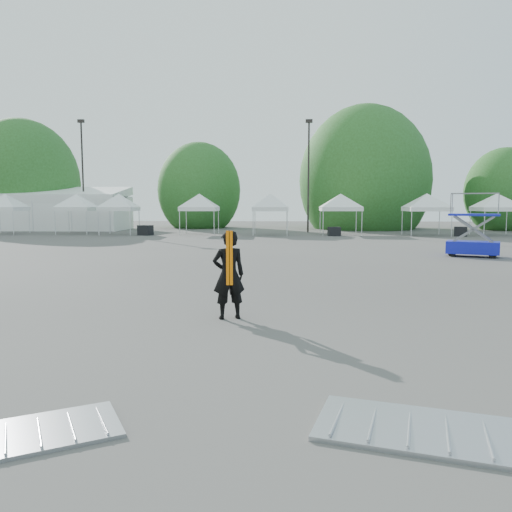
{
  "coord_description": "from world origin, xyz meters",
  "views": [
    {
      "loc": [
        0.75,
        -12.36,
        2.52
      ],
      "look_at": [
        0.13,
        -0.79,
        1.3
      ],
      "focal_mm": 35.0,
      "sensor_mm": 36.0,
      "label": 1
    }
  ],
  "objects": [
    {
      "name": "crate_west",
      "position": [
        -10.21,
        26.99,
        0.4
      ],
      "size": [
        1.26,
        1.13,
        0.8
      ],
      "primitive_type": "cube",
      "rotation": [
        0.0,
        0.0,
        -0.39
      ],
      "color": "black",
      "rests_on": "ground"
    },
    {
      "name": "crate_east",
      "position": [
        14.56,
        27.04,
        0.37
      ],
      "size": [
        1.15,
        1.02,
        0.74
      ],
      "primitive_type": "cube",
      "rotation": [
        0.0,
        0.0,
        -0.34
      ],
      "color": "black",
      "rests_on": "ground"
    },
    {
      "name": "barrier_left",
      "position": [
        -2.05,
        -7.35,
        0.03
      ],
      "size": [
        2.24,
        1.86,
        0.06
      ],
      "rotation": [
        0.0,
        0.0,
        0.51
      ],
      "color": "#A5A8AD",
      "rests_on": "ground"
    },
    {
      "name": "scissor_lift",
      "position": [
        9.82,
        11.82,
        1.52
      ],
      "size": [
        2.61,
        1.97,
        3.02
      ],
      "rotation": [
        0.0,
        0.0,
        -0.39
      ],
      "color": "#0F0DAB",
      "rests_on": "ground"
    },
    {
      "name": "ground",
      "position": [
        0.0,
        0.0,
        0.0
      ],
      "size": [
        120.0,
        120.0,
        0.0
      ],
      "primitive_type": "plane",
      "color": "#474442",
      "rests_on": "ground"
    },
    {
      "name": "barrier_mid",
      "position": [
        2.36,
        -7.01,
        0.04
      ],
      "size": [
        2.66,
        1.82,
        0.08
      ],
      "rotation": [
        0.0,
        0.0,
        -0.27
      ],
      "color": "#A5A8AD",
      "rests_on": "ground"
    },
    {
      "name": "tree_far_e",
      "position": [
        22.0,
        37.0,
        3.63
      ],
      "size": [
        3.84,
        3.84,
        5.84
      ],
      "color": "#382314",
      "rests_on": "ground"
    },
    {
      "name": "marquee",
      "position": [
        -22.0,
        35.0,
        1.97
      ],
      "size": [
        15.0,
        6.25,
        4.23
      ],
      "color": "white",
      "rests_on": "ground"
    },
    {
      "name": "tent_f",
      "position": [
        5.48,
        28.91,
        3.06
      ],
      "size": [
        4.59,
        4.59,
        3.88
      ],
      "color": "silver",
      "rests_on": "ground"
    },
    {
      "name": "light_pole_west",
      "position": [
        -18.0,
        34.0,
        5.77
      ],
      "size": [
        0.6,
        0.25,
        10.3
      ],
      "color": "black",
      "rests_on": "ground"
    },
    {
      "name": "crate_mid",
      "position": [
        4.8,
        26.88,
        0.35
      ],
      "size": [
        1.01,
        0.84,
        0.71
      ],
      "primitive_type": "cube",
      "rotation": [
        0.0,
        0.0,
        0.16
      ],
      "color": "black",
      "rests_on": "ground"
    },
    {
      "name": "tree_far_w",
      "position": [
        -26.0,
        38.0,
        4.54
      ],
      "size": [
        4.8,
        4.8,
        7.3
      ],
      "color": "#382314",
      "rests_on": "ground"
    },
    {
      "name": "tree_mid_e",
      "position": [
        9.0,
        39.0,
        4.84
      ],
      "size": [
        5.12,
        5.12,
        7.79
      ],
      "color": "#382314",
      "rests_on": "ground"
    },
    {
      "name": "tree_mid_w",
      "position": [
        -8.0,
        40.0,
        3.93
      ],
      "size": [
        4.16,
        4.16,
        6.33
      ],
      "color": "#382314",
      "rests_on": "ground"
    },
    {
      "name": "tent_b",
      "position": [
        -16.53,
        28.84,
        3.06
      ],
      "size": [
        3.99,
        3.99,
        3.88
      ],
      "color": "silver",
      "rests_on": "ground"
    },
    {
      "name": "light_pole_east",
      "position": [
        3.0,
        32.0,
        5.52
      ],
      "size": [
        0.6,
        0.25,
        9.8
      ],
      "color": "black",
      "rests_on": "ground"
    },
    {
      "name": "tent_h",
      "position": [
        17.6,
        28.05,
        3.06
      ],
      "size": [
        4.41,
        4.41,
        3.88
      ],
      "color": "silver",
      "rests_on": "ground"
    },
    {
      "name": "tent_c",
      "position": [
        -12.53,
        27.69,
        3.06
      ],
      "size": [
        3.86,
        3.86,
        3.88
      ],
      "color": "silver",
      "rests_on": "ground"
    },
    {
      "name": "tent_e",
      "position": [
        -0.22,
        27.85,
        3.06
      ],
      "size": [
        4.04,
        4.04,
        3.88
      ],
      "color": "silver",
      "rests_on": "ground"
    },
    {
      "name": "man",
      "position": [
        -0.42,
        -1.64,
        0.98
      ],
      "size": [
        0.82,
        0.66,
        1.95
      ],
      "rotation": [
        0.0,
        0.0,
        3.45
      ],
      "color": "black",
      "rests_on": "ground"
    },
    {
      "name": "tent_d",
      "position": [
        -6.06,
        28.38,
        3.06
      ],
      "size": [
        4.19,
        4.19,
        3.88
      ],
      "color": "silver",
      "rests_on": "ground"
    },
    {
      "name": "tent_a",
      "position": [
        -22.17,
        27.94,
        3.06
      ],
      "size": [
        3.93,
        3.93,
        3.88
      ],
      "color": "silver",
      "rests_on": "ground"
    },
    {
      "name": "tent_g",
      "position": [
        12.14,
        27.97,
        3.06
      ],
      "size": [
        4.56,
        4.56,
        3.88
      ],
      "color": "silver",
      "rests_on": "ground"
    }
  ]
}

